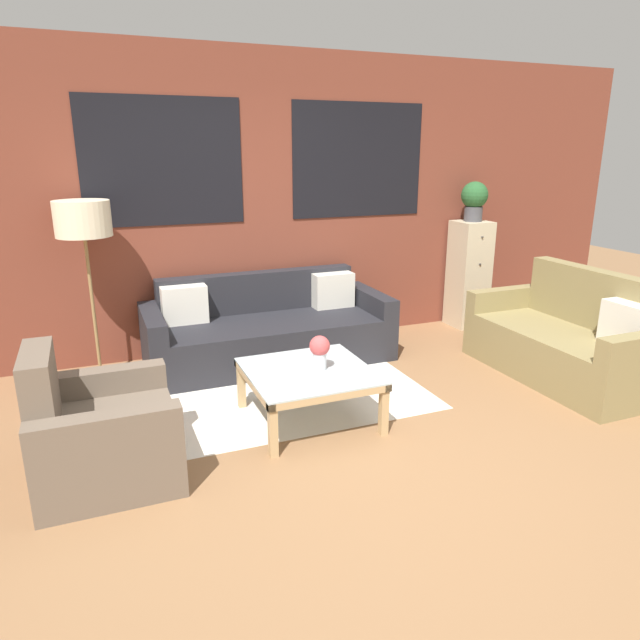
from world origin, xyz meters
The scene contains 11 objects.
ground_plane centered at (0.00, 0.00, 0.00)m, with size 16.00×16.00×0.00m, color #8E6642.
wall_back_brick centered at (0.00, 2.44, 1.41)m, with size 8.40×0.09×2.80m.
rug centered at (-0.27, 1.22, 0.00)m, with size 2.19×1.65×0.00m.
couch_dark centered at (-0.17, 1.95, 0.28)m, with size 2.23×0.88×0.78m.
settee_vintage centered at (2.10, 0.58, 0.31)m, with size 0.80×1.67×0.92m.
armchair_corner centered at (-1.69, 0.40, 0.28)m, with size 0.80×0.83×0.84m.
coffee_table centered at (-0.27, 0.63, 0.33)m, with size 0.87×0.87×0.39m.
floor_lamp centered at (-1.66, 2.07, 1.32)m, with size 0.44×0.44×1.52m.
drawer_cabinet centered at (2.22, 2.18, 0.58)m, with size 0.36×0.38×1.16m.
potted_plant centered at (2.22, 2.18, 1.40)m, with size 0.28×0.28×0.42m.
flower_vase centered at (-0.19, 0.61, 0.54)m, with size 0.15×0.15×0.25m.
Camera 1 is at (-1.62, -2.92, 1.91)m, focal length 32.00 mm.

